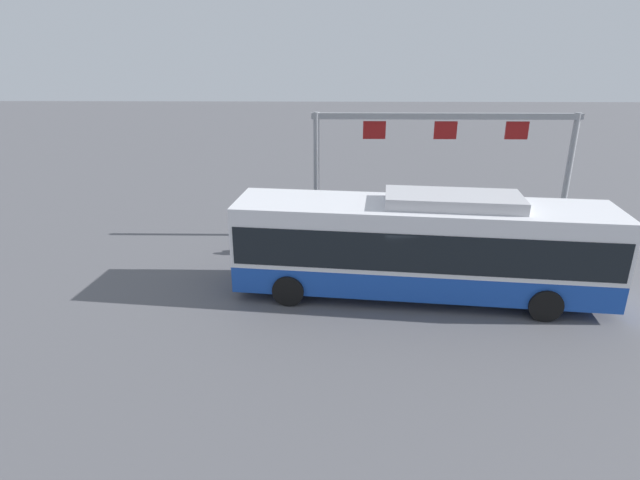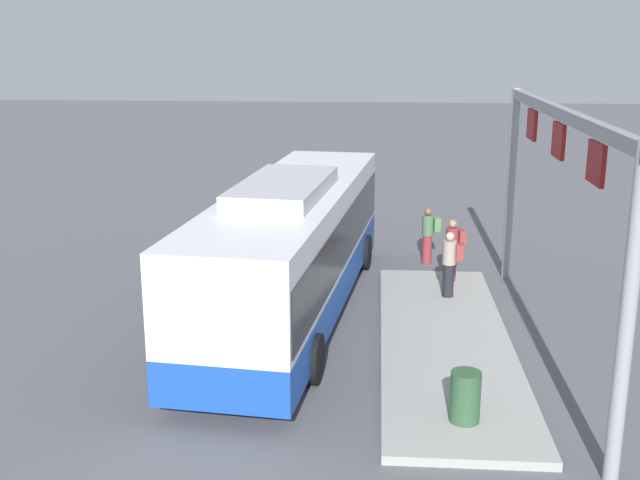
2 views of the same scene
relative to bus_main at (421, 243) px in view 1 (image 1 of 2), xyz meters
The scene contains 8 objects.
ground_plane 1.81m from the bus_main, ahead, with size 120.00×120.00×0.00m, color #56565B.
platform_curb 4.26m from the bus_main, 115.59° to the right, with size 10.00×2.80×0.16m, color #9E9E99.
bus_main is the anchor object (origin of this frame).
person_boarding 5.87m from the bus_main, 37.12° to the right, with size 0.43×0.58×1.67m.
person_waiting_near 4.79m from the bus_main, 57.95° to the right, with size 0.44×0.58×1.67m.
person_waiting_mid 4.07m from the bus_main, 73.19° to the right, with size 0.38×0.55×1.67m.
platform_sign_gantry 6.18m from the bus_main, 106.98° to the right, with size 10.69×0.24×5.20m.
trash_bin 6.57m from the bus_main, 146.89° to the right, with size 0.52×0.52×0.90m, color #2D5133.
Camera 1 is at (2.93, 15.44, 7.76)m, focal length 29.27 mm.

